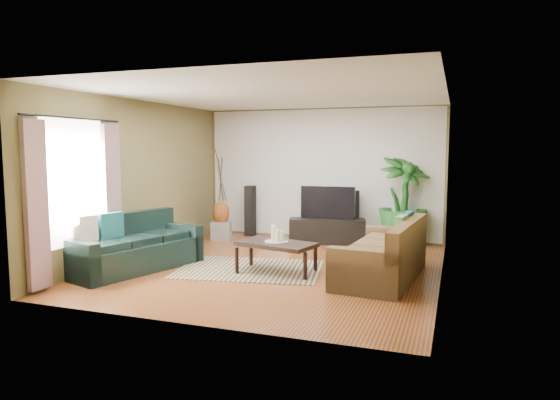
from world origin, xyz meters
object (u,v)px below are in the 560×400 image
at_px(coffee_table, 277,257).
at_px(pedestal, 221,231).
at_px(sofa_left, 134,242).
at_px(television, 328,203).
at_px(tv_stand, 327,231).
at_px(side_table, 165,239).
at_px(vase, 221,213).
at_px(potted_plant, 403,201).
at_px(speaker_left, 250,211).
at_px(speaker_right, 353,216).
at_px(sofa_right, 381,249).

bearing_deg(coffee_table, pedestal, 146.27).
bearing_deg(sofa_left, pedestal, 13.95).
xyz_separation_m(coffee_table, television, (0.15, 2.54, 0.58)).
xyz_separation_m(tv_stand, side_table, (-2.54, -1.82, 0.00)).
distance_m(coffee_table, vase, 2.99).
relative_size(potted_plant, pedestal, 4.62).
xyz_separation_m(tv_stand, potted_plant, (1.42, 0.33, 0.62)).
bearing_deg(pedestal, coffee_table, -47.48).
bearing_deg(speaker_left, tv_stand, -10.42).
xyz_separation_m(television, speaker_right, (0.44, 0.31, -0.29)).
distance_m(coffee_table, side_table, 2.49).
relative_size(coffee_table, side_table, 2.31).
xyz_separation_m(speaker_left, vase, (-0.37, -0.65, 0.01)).
bearing_deg(sofa_left, sofa_right, -61.39).
height_order(sofa_right, speaker_right, speaker_right).
distance_m(tv_stand, television, 0.57).
relative_size(speaker_left, potted_plant, 0.62).
distance_m(speaker_left, vase, 0.75).
bearing_deg(pedestal, sofa_right, -29.26).
xyz_separation_m(sofa_right, pedestal, (-3.54, 1.99, -0.24)).
bearing_deg(vase, tv_stand, 8.60).
height_order(potted_plant, side_table, potted_plant).
relative_size(coffee_table, tv_stand, 0.78).
bearing_deg(pedestal, television, 9.12).
relative_size(speaker_left, pedestal, 2.86).
bearing_deg(speaker_left, coffee_table, -60.16).
distance_m(potted_plant, side_table, 4.54).
bearing_deg(speaker_left, speaker_right, -0.10).
relative_size(television, vase, 2.26).
relative_size(sofa_left, sofa_right, 1.01).
bearing_deg(television, speaker_right, 34.87).
relative_size(potted_plant, side_table, 3.49).
relative_size(speaker_right, potted_plant, 0.60).
height_order(sofa_right, coffee_table, sofa_right).
height_order(tv_stand, potted_plant, potted_plant).
distance_m(tv_stand, pedestal, 2.18).
xyz_separation_m(television, side_table, (-2.54, -1.84, -0.56)).
bearing_deg(tv_stand, potted_plant, -1.26).
bearing_deg(potted_plant, sofa_right, -90.63).
distance_m(sofa_right, speaker_left, 4.13).
height_order(tv_stand, pedestal, tv_stand).
bearing_deg(side_table, sofa_left, -79.43).
xyz_separation_m(potted_plant, pedestal, (-3.57, -0.65, -0.68)).
height_order(pedestal, side_table, side_table).
height_order(sofa_right, side_table, sofa_right).
height_order(potted_plant, vase, potted_plant).
bearing_deg(coffee_table, vase, 146.27).
bearing_deg(vase, speaker_right, 14.09).
height_order(speaker_left, pedestal, speaker_left).
distance_m(sofa_left, vase, 2.75).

